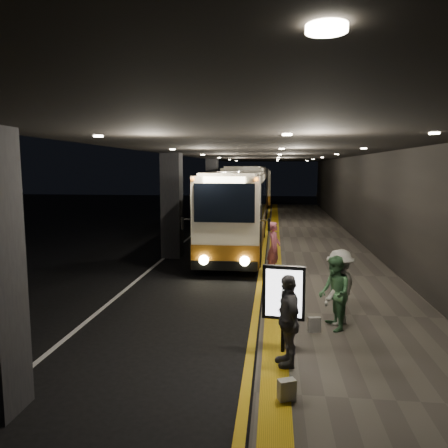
# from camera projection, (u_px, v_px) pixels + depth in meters

# --- Properties ---
(ground) EXTENTS (90.00, 90.00, 0.00)m
(ground) POSITION_uv_depth(u_px,v_px,m) (189.00, 282.00, 14.57)
(ground) COLOR black
(lane_line_white) EXTENTS (0.12, 50.00, 0.01)m
(lane_line_white) POSITION_uv_depth(u_px,v_px,m) (171.00, 252.00, 19.70)
(lane_line_white) COLOR silver
(lane_line_white) RESTS_ON ground
(kerb_stripe_yellow) EXTENTS (0.18, 50.00, 0.01)m
(kerb_stripe_yellow) POSITION_uv_depth(u_px,v_px,m) (263.00, 254.00, 19.23)
(kerb_stripe_yellow) COLOR gold
(kerb_stripe_yellow) RESTS_ON ground
(sidewalk) EXTENTS (4.50, 50.00, 0.15)m
(sidewalk) POSITION_uv_depth(u_px,v_px,m) (319.00, 254.00, 18.95)
(sidewalk) COLOR #514C44
(sidewalk) RESTS_ON ground
(tactile_strip) EXTENTS (0.50, 50.00, 0.01)m
(tactile_strip) POSITION_uv_depth(u_px,v_px,m) (275.00, 251.00, 19.15)
(tactile_strip) COLOR gold
(tactile_strip) RESTS_ON sidewalk
(terminal_wall) EXTENTS (0.10, 50.00, 6.00)m
(terminal_wall) POSITION_uv_depth(u_px,v_px,m) (375.00, 187.00, 18.31)
(terminal_wall) COLOR black
(terminal_wall) RESTS_ON ground
(support_columns) EXTENTS (0.80, 24.80, 4.40)m
(support_columns) POSITION_uv_depth(u_px,v_px,m) (172.00, 206.00, 18.40)
(support_columns) COLOR black
(support_columns) RESTS_ON ground
(canopy) EXTENTS (9.00, 50.00, 0.40)m
(canopy) POSITION_uv_depth(u_px,v_px,m) (268.00, 149.00, 18.62)
(canopy) COLOR black
(canopy) RESTS_ON support_columns
(coach_main) EXTENTS (2.36, 11.30, 3.51)m
(coach_main) POSITION_uv_depth(u_px,v_px,m) (238.00, 214.00, 20.02)
(coach_main) COLOR beige
(coach_main) RESTS_ON ground
(coach_second) EXTENTS (2.73, 12.02, 3.76)m
(coach_second) POSITION_uv_depth(u_px,v_px,m) (248.00, 195.00, 32.26)
(coach_second) COLOR beige
(coach_second) RESTS_ON ground
(coach_third) EXTENTS (2.75, 11.28, 3.52)m
(coach_third) POSITION_uv_depth(u_px,v_px,m) (258.00, 188.00, 45.06)
(coach_third) COLOR beige
(coach_third) RESTS_ON ground
(passenger_boarding) EXTENTS (0.60, 0.75, 1.80)m
(passenger_boarding) POSITION_uv_depth(u_px,v_px,m) (274.00, 248.00, 15.03)
(passenger_boarding) COLOR #A54D5E
(passenger_boarding) RESTS_ON sidewalk
(passenger_waiting_green) EXTENTS (0.62, 0.88, 1.68)m
(passenger_waiting_green) POSITION_uv_depth(u_px,v_px,m) (334.00, 293.00, 9.80)
(passenger_waiting_green) COLOR #3F7147
(passenger_waiting_green) RESTS_ON sidewalk
(passenger_waiting_white) EXTENTS (1.09, 1.25, 1.78)m
(passenger_waiting_white) POSITION_uv_depth(u_px,v_px,m) (340.00, 287.00, 10.14)
(passenger_waiting_white) COLOR #B9BBB4
(passenger_waiting_white) RESTS_ON sidewalk
(passenger_waiting_grey) EXTENTS (0.76, 1.11, 1.72)m
(passenger_waiting_grey) POSITION_uv_depth(u_px,v_px,m) (288.00, 320.00, 8.02)
(passenger_waiting_grey) COLOR #56555A
(passenger_waiting_grey) RESTS_ON sidewalk
(bag_polka) EXTENTS (0.30, 0.19, 0.34)m
(bag_polka) POSITION_uv_depth(u_px,v_px,m) (314.00, 325.00, 9.72)
(bag_polka) COLOR black
(bag_polka) RESTS_ON sidewalk
(bag_plain) EXTENTS (0.31, 0.25, 0.34)m
(bag_plain) POSITION_uv_depth(u_px,v_px,m) (287.00, 390.00, 6.87)
(bag_plain) COLOR #B7B6AB
(bag_plain) RESTS_ON sidewalk
(info_sign) EXTENTS (0.84, 0.22, 1.76)m
(info_sign) POSITION_uv_depth(u_px,v_px,m) (284.00, 294.00, 8.52)
(info_sign) COLOR black
(info_sign) RESTS_ON sidewalk
(stanchion_post) EXTENTS (0.05, 0.05, 1.08)m
(stanchion_post) POSITION_uv_depth(u_px,v_px,m) (271.00, 288.00, 11.31)
(stanchion_post) COLOR black
(stanchion_post) RESTS_ON sidewalk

